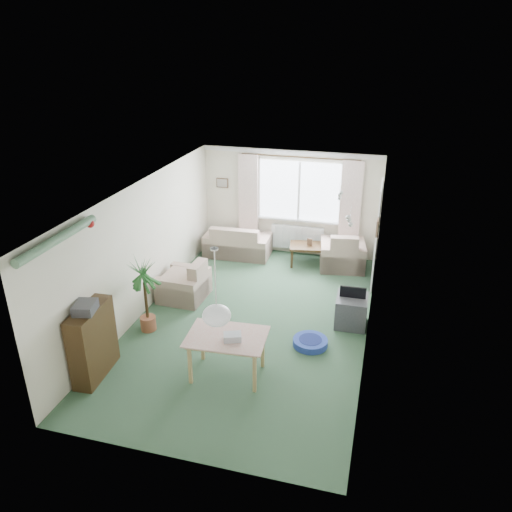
% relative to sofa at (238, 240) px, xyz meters
% --- Properties ---
extents(ground, '(6.50, 6.50, 0.00)m').
position_rel_sofa_xyz_m(ground, '(1.10, -2.75, -0.37)').
color(ground, '#315138').
extents(window, '(1.80, 0.03, 1.30)m').
position_rel_sofa_xyz_m(window, '(1.30, 0.48, 1.13)').
color(window, white).
extents(curtain_rod, '(2.60, 0.03, 0.03)m').
position_rel_sofa_xyz_m(curtain_rod, '(1.30, 0.40, 1.90)').
color(curtain_rod, black).
extents(curtain_left, '(0.45, 0.08, 2.00)m').
position_rel_sofa_xyz_m(curtain_left, '(0.15, 0.38, 0.90)').
color(curtain_left, beige).
extents(curtain_right, '(0.45, 0.08, 2.00)m').
position_rel_sofa_xyz_m(curtain_right, '(2.45, 0.38, 0.90)').
color(curtain_right, beige).
extents(radiator, '(1.20, 0.10, 0.55)m').
position_rel_sofa_xyz_m(radiator, '(1.30, 0.44, 0.03)').
color(radiator, white).
extents(doorway, '(0.03, 0.95, 2.00)m').
position_rel_sofa_xyz_m(doorway, '(3.08, -0.55, 0.63)').
color(doorway, black).
extents(pendant_lamp, '(0.36, 0.36, 0.36)m').
position_rel_sofa_xyz_m(pendant_lamp, '(1.30, -5.05, 1.11)').
color(pendant_lamp, white).
extents(tinsel_garland, '(1.60, 1.60, 0.12)m').
position_rel_sofa_xyz_m(tinsel_garland, '(-0.82, -5.05, 1.91)').
color(tinsel_garland, '#196626').
extents(bauble_cluster_a, '(0.20, 0.20, 0.20)m').
position_rel_sofa_xyz_m(bauble_cluster_a, '(2.40, -1.85, 1.85)').
color(bauble_cluster_a, silver).
extents(bauble_cluster_b, '(0.20, 0.20, 0.20)m').
position_rel_sofa_xyz_m(bauble_cluster_b, '(2.70, -3.05, 1.85)').
color(bauble_cluster_b, silver).
extents(wall_picture_back, '(0.28, 0.03, 0.22)m').
position_rel_sofa_xyz_m(wall_picture_back, '(-0.50, 0.48, 1.18)').
color(wall_picture_back, brown).
extents(wall_picture_right, '(0.03, 0.24, 0.30)m').
position_rel_sofa_xyz_m(wall_picture_right, '(3.08, -1.55, 1.18)').
color(wall_picture_right, brown).
extents(sofa, '(1.50, 0.83, 0.74)m').
position_rel_sofa_xyz_m(sofa, '(0.00, 0.00, 0.00)').
color(sofa, tan).
rests_on(sofa, ground).
extents(armchair_corner, '(1.07, 1.02, 0.84)m').
position_rel_sofa_xyz_m(armchair_corner, '(2.39, -0.02, 0.05)').
color(armchair_corner, '#C4AA94').
rests_on(armchair_corner, ground).
extents(armchair_left, '(0.86, 0.90, 0.77)m').
position_rel_sofa_xyz_m(armchair_left, '(-0.40, -2.23, 0.02)').
color(armchair_left, '#B6AE89').
rests_on(armchair_left, ground).
extents(coffee_table, '(1.09, 0.72, 0.45)m').
position_rel_sofa_xyz_m(coffee_table, '(1.75, -0.05, -0.14)').
color(coffee_table, black).
rests_on(coffee_table, ground).
extents(photo_frame, '(0.12, 0.06, 0.16)m').
position_rel_sofa_xyz_m(photo_frame, '(1.67, -0.08, 0.16)').
color(photo_frame, brown).
rests_on(photo_frame, coffee_table).
extents(bookshelf, '(0.36, 0.93, 1.12)m').
position_rel_sofa_xyz_m(bookshelf, '(-0.74, -4.79, 0.19)').
color(bookshelf, black).
rests_on(bookshelf, ground).
extents(hifi_box, '(0.35, 0.40, 0.14)m').
position_rel_sofa_xyz_m(hifi_box, '(-0.72, -4.87, 0.82)').
color(hifi_box, '#38363B').
rests_on(hifi_box, bookshelf).
extents(houseplant, '(0.70, 0.70, 1.33)m').
position_rel_sofa_xyz_m(houseplant, '(-0.55, -3.46, 0.30)').
color(houseplant, '#216030').
rests_on(houseplant, ground).
extents(dining_table, '(1.09, 0.76, 0.66)m').
position_rel_sofa_xyz_m(dining_table, '(1.16, -4.29, -0.04)').
color(dining_table, tan).
rests_on(dining_table, ground).
extents(gift_box, '(0.30, 0.25, 0.12)m').
position_rel_sofa_xyz_m(gift_box, '(1.27, -4.37, 0.35)').
color(gift_box, '#BABAC6').
rests_on(gift_box, dining_table).
extents(tv_cube, '(0.55, 0.60, 0.53)m').
position_rel_sofa_xyz_m(tv_cube, '(2.80, -2.37, -0.10)').
color(tv_cube, '#333337').
rests_on(tv_cube, ground).
extents(pet_bed, '(0.57, 0.57, 0.11)m').
position_rel_sofa_xyz_m(pet_bed, '(2.23, -3.21, -0.31)').
color(pet_bed, navy).
rests_on(pet_bed, ground).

